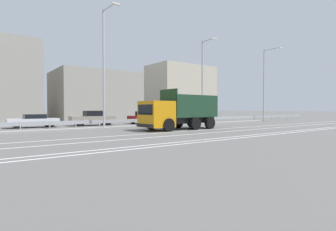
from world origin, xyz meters
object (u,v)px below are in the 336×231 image
Objects in this scene: street_lamp_1 at (105,63)px; parked_car_3 at (93,118)px; dump_truck at (172,115)px; street_lamp_3 at (265,82)px; median_road_sign at (187,115)px; street_lamp_2 at (203,78)px; parked_car_4 at (146,117)px; parked_car_2 at (34,121)px.

street_lamp_1 is 7.71m from parked_car_3.
street_lamp_3 is at bearing -79.61° from dump_truck.
street_lamp_2 is at bearing -3.47° from median_road_sign.
street_lamp_1 is 1.03× the size of street_lamp_3.
parked_car_3 is (1.08, 5.82, -4.94)m from street_lamp_1.
median_road_sign is 4.77m from street_lamp_2.
parked_car_4 is at bearing -88.27° from parked_car_3.
dump_truck is 0.70× the size of street_lamp_1.
street_lamp_1 reaches higher than street_lamp_2.
dump_truck is 6.56m from median_road_sign.
parked_car_2 is at bearing 157.41° from median_road_sign.
street_lamp_1 is 2.41× the size of parked_car_4.
parked_car_2 is 0.94× the size of parked_car_3.
street_lamp_1 is at bearing -179.38° from street_lamp_2.
parked_car_3 reaches higher than parked_car_2.
street_lamp_2 reaches higher than median_road_sign.
parked_car_4 is (6.50, -0.14, -0.04)m from parked_car_3.
median_road_sign reaches higher than parked_car_2.
street_lamp_2 is 2.01× the size of parked_car_3.
median_road_sign is 10.58m from street_lamp_1.
parked_car_2 is 1.03× the size of parked_car_4.
parked_car_4 is at bearing 109.61° from median_road_sign.
dump_truck is 9.32m from street_lamp_2.
parked_car_4 is at bearing 127.46° from street_lamp_2.
dump_truck is 0.73× the size of street_lamp_3.
parked_car_2 is (-4.61, 6.14, -5.06)m from street_lamp_1.
dump_truck is 20.16m from street_lamp_3.
dump_truck is 10.21m from parked_car_3.
parked_car_2 is at bearing 126.91° from street_lamp_1.
street_lamp_1 is at bearing -178.38° from median_road_sign.
street_lamp_2 is 12.96m from parked_car_3.
parked_car_3 is (-10.76, 5.69, -4.46)m from street_lamp_2.
street_lamp_2 is 8.32m from parked_car_4.
street_lamp_1 is (-9.51, -0.27, 4.64)m from median_road_sign.
parked_car_2 is at bearing 167.87° from street_lamp_3.
street_lamp_3 is (19.30, 3.89, 4.33)m from dump_truck.
street_lamp_1 is 9.20m from parked_car_2.
parked_car_4 is (-1.93, 5.41, -0.34)m from median_road_sign.
median_road_sign is 10.10m from parked_car_3.
median_road_sign is at bearing -112.74° from parked_car_2.
street_lamp_3 is at bearing -101.34° from parked_car_3.
parked_car_2 is (-28.30, 6.08, -4.93)m from street_lamp_3.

